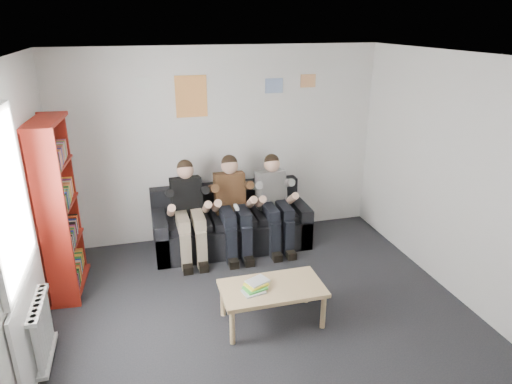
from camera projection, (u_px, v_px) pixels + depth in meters
room_shell at (275, 214)px, 4.15m from camera, size 5.00×5.00×5.00m
sofa at (230, 225)px, 6.42m from camera, size 2.12×0.87×0.82m
bookshelf at (59, 209)px, 5.13m from camera, size 0.30×0.91×2.03m
coffee_table at (272, 291)px, 4.73m from camera, size 1.06×0.59×0.43m
game_cases at (256, 286)px, 4.65m from camera, size 0.29×0.26×0.07m
person_left at (189, 212)px, 5.97m from camera, size 0.40×0.86×1.31m
person_middle at (233, 207)px, 6.11m from camera, size 0.41×0.88×1.33m
person_right at (275, 203)px, 6.27m from camera, size 0.40×0.85×1.29m
radiator at (43, 331)px, 4.16m from camera, size 0.10×0.64×0.60m
window at (20, 267)px, 3.90m from camera, size 0.05×1.30×2.36m
poster_large at (191, 96)px, 6.05m from camera, size 0.42×0.01×0.55m
poster_blue at (274, 86)px, 6.30m from camera, size 0.25×0.01×0.20m
poster_pink at (308, 81)px, 6.40m from camera, size 0.22×0.01×0.18m
poster_sign at (144, 83)px, 5.83m from camera, size 0.20×0.01×0.14m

